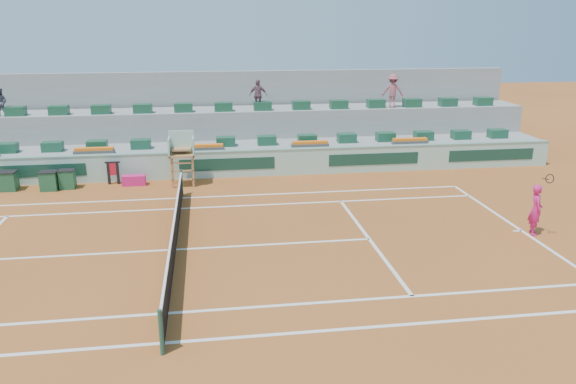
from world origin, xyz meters
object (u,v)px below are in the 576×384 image
at_px(drink_cooler_a, 67,179).
at_px(tennis_player, 536,210).
at_px(player_bag, 134,180).
at_px(umpire_chair, 182,151).

relative_size(drink_cooler_a, tennis_player, 0.37).
distance_m(player_bag, umpire_chair, 2.55).
relative_size(umpire_chair, drink_cooler_a, 2.86).
height_order(player_bag, drink_cooler_a, drink_cooler_a).
bearing_deg(tennis_player, player_bag, 150.55).
bearing_deg(drink_cooler_a, umpire_chair, -1.28).
bearing_deg(umpire_chair, tennis_player, -32.91).
bearing_deg(tennis_player, umpire_chair, 147.09).
relative_size(umpire_chair, tennis_player, 1.05).
relative_size(player_bag, tennis_player, 0.45).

